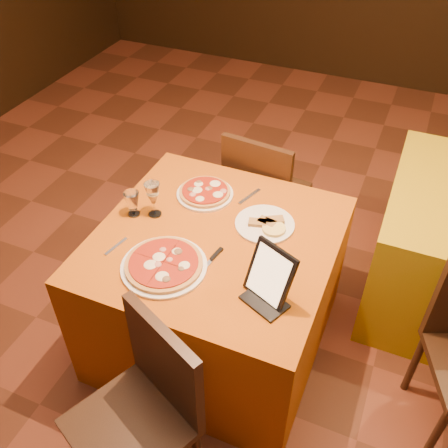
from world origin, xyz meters
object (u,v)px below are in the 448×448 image
at_px(chair_main_near, 130,426).
at_px(wine_glass, 153,199).
at_px(chair_main_far, 268,193).
at_px(pizza_near, 164,265).
at_px(water_glass, 133,204).
at_px(pizza_far, 205,193).
at_px(tablet, 270,274).
at_px(main_table, 217,290).

xyz_separation_m(chair_main_near, wine_glass, (-0.34, 0.87, 0.39)).
distance_m(chair_main_far, pizza_near, 1.11).
bearing_deg(water_glass, pizza_far, 46.91).
xyz_separation_m(chair_main_far, pizza_near, (-0.13, -1.06, 0.31)).
bearing_deg(tablet, pizza_near, -152.13).
bearing_deg(tablet, chair_main_far, 132.26).
distance_m(wine_glass, tablet, 0.73).
bearing_deg(chair_main_far, pizza_far, 77.24).
bearing_deg(pizza_near, wine_glass, 125.06).
relative_size(pizza_far, wine_glass, 1.53).
relative_size(chair_main_far, wine_glass, 4.79).
height_order(main_table, chair_main_near, chair_main_near).
bearing_deg(tablet, main_table, 168.87).
bearing_deg(wine_glass, pizza_near, -54.94).
xyz_separation_m(main_table, pizza_far, (-0.18, 0.27, 0.39)).
distance_m(chair_main_near, pizza_far, 1.16).
bearing_deg(main_table, chair_main_near, -90.00).
bearing_deg(water_glass, wine_glass, 21.76).
bearing_deg(tablet, wine_glass, -177.81).
distance_m(pizza_far, tablet, 0.73).
distance_m(pizza_far, wine_glass, 0.30).
bearing_deg(pizza_far, chair_main_near, -80.81).
relative_size(pizza_near, wine_glass, 1.99).
relative_size(chair_main_near, pizza_far, 3.12).
distance_m(pizza_near, pizza_far, 0.54).
bearing_deg(wine_glass, chair_main_near, -68.63).
bearing_deg(chair_main_near, main_table, 114.84).
relative_size(chair_main_near, pizza_near, 2.41).
relative_size(main_table, pizza_near, 2.91).
distance_m(chair_main_far, pizza_far, 0.63).
distance_m(main_table, pizza_near, 0.49).
distance_m(pizza_far, water_glass, 0.38).
distance_m(main_table, wine_glass, 0.58).
distance_m(main_table, chair_main_far, 0.79).
height_order(pizza_near, tablet, tablet).
relative_size(pizza_near, pizza_far, 1.30).
xyz_separation_m(pizza_near, tablet, (0.47, 0.03, 0.10)).
distance_m(main_table, pizza_far, 0.51).
height_order(chair_main_near, water_glass, chair_main_near).
bearing_deg(chair_main_near, water_glass, 142.56).
bearing_deg(pizza_far, wine_glass, -124.24).
bearing_deg(chair_main_near, chair_main_far, 114.84).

